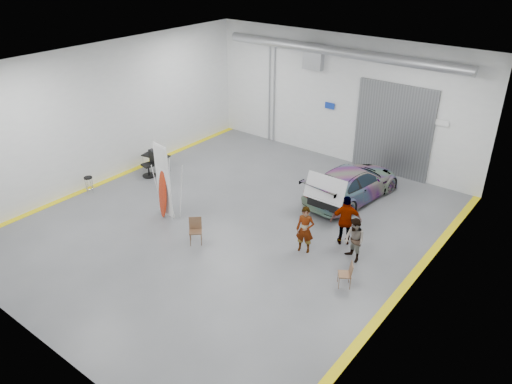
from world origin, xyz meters
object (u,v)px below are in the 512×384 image
Objects in this scene: person_a at (305,230)px; surfboard_display at (164,187)px; sedan_car at (352,183)px; folding_chair_far at (344,279)px; office_chair at (150,166)px; person_c at (346,221)px; person_b at (354,240)px; shop_stool at (89,185)px; work_table at (155,155)px; folding_chair_near at (196,236)px.

surfboard_display is (-5.59, -1.33, 0.44)m from person_a.
person_a is at bearing 104.45° from sedan_car.
person_a is at bearing -147.20° from folding_chair_far.
surfboard_display is 4.05m from office_chair.
surfboard_display is (-5.02, -5.83, 0.58)m from sedan_car.
folding_chair_far is (1.19, -2.17, -0.68)m from person_c.
person_a is 8.97m from office_chair.
office_chair is at bearing -132.85° from folding_chair_far.
office_chair is (-9.80, -0.46, -0.43)m from person_c.
person_b is at bearing -0.03° from person_a.
sedan_car is 2.62× the size of person_c.
person_a is 1.49× the size of office_chair.
shop_stool is at bearing 42.25° from sedan_car.
sedan_car is at bearing 78.16° from person_a.
shop_stool is 3.35m from work_table.
surfboard_display is 2.39× the size of work_table.
person_c is 0.59× the size of surfboard_display.
person_a is 2.01× the size of folding_chair_far.
folding_chair_near is 1.30× the size of shop_stool.
person_b is 5.57m from folding_chair_near.
shop_stool is at bearing -119.13° from folding_chair_far.
work_table reaches higher than folding_chair_near.
sedan_car is 11.17m from shop_stool.
person_b is 7.45m from surfboard_display.
work_table is (0.56, 3.28, 0.43)m from shop_stool.
person_c is at bearing 14.59° from office_chair.
person_b reaches higher than folding_chair_far.
surfboard_display is at bearing -37.20° from work_table.
person_b is 10.54m from office_chair.
surfboard_display reaches higher than person_b.
surfboard_display reaches higher than folding_chair_near.
person_c is 1.41× the size of work_table.
shop_stool is (-9.15, -6.40, -0.36)m from sedan_car.
sedan_car is 4.27× the size of office_chair.
person_c is (1.44, -3.22, 0.23)m from sedan_car.
shop_stool is at bearing -94.25° from office_chair.
person_c is (0.88, 1.28, 0.08)m from person_a.
folding_chair_far is at bearing 123.34° from sedan_car.
person_b reaches higher than work_table.
folding_chair_near is at bearing -29.85° from work_table.
folding_chair_far is at bearing -31.44° from folding_chair_near.
folding_chair_far is (0.46, -1.44, -0.52)m from person_b.
folding_chair_far reaches higher than shop_stool.
folding_chair_near is 1.10× the size of folding_chair_far.
folding_chair_far is (5.41, 1.07, -0.03)m from folding_chair_near.
work_table is at bearing 123.82° from office_chair.
shop_stool is at bearing 136.90° from folding_chair_near.
person_c is at bearing -0.57° from work_table.
work_table is 1.16× the size of office_chair.
surfboard_display is (-6.46, -2.61, 0.36)m from person_c.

